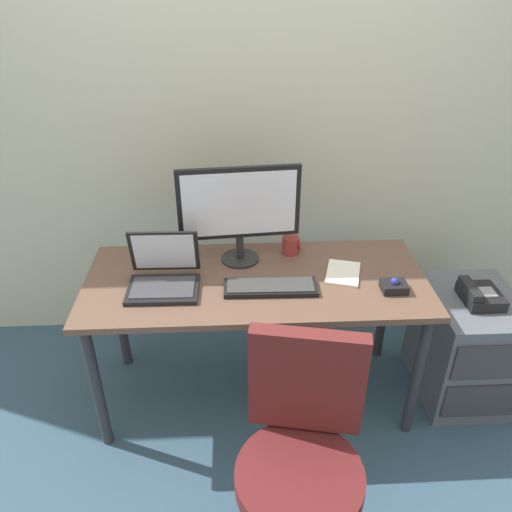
{
  "coord_description": "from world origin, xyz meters",
  "views": [
    {
      "loc": [
        -0.1,
        -1.91,
        1.98
      ],
      "look_at": [
        0.0,
        0.0,
        0.84
      ],
      "focal_mm": 35.08,
      "sensor_mm": 36.0,
      "label": 1
    }
  ],
  "objects": [
    {
      "name": "laptop",
      "position": [
        -0.41,
        -0.03,
        0.78
      ],
      "size": [
        0.31,
        0.27,
        0.24
      ],
      "color": "black",
      "rests_on": "desk"
    },
    {
      "name": "monitor_main",
      "position": [
        -0.07,
        0.17,
        1.0
      ],
      "size": [
        0.56,
        0.18,
        0.47
      ],
      "color": "#262628",
      "rests_on": "desk"
    },
    {
      "name": "trackball_mouse",
      "position": [
        0.6,
        -0.13,
        0.75
      ],
      "size": [
        0.11,
        0.09,
        0.07
      ],
      "color": "black",
      "rests_on": "desk"
    },
    {
      "name": "desk_phone",
      "position": [
        1.06,
        -0.03,
        0.62
      ],
      "size": [
        0.17,
        0.2,
        0.09
      ],
      "color": "black",
      "rests_on": "file_cabinet"
    },
    {
      "name": "keyboard",
      "position": [
        0.06,
        -0.09,
        0.74
      ],
      "size": [
        0.41,
        0.14,
        0.03
      ],
      "color": "black",
      "rests_on": "desk"
    },
    {
      "name": "file_cabinet",
      "position": [
        1.07,
        -0.01,
        0.29
      ],
      "size": [
        0.42,
        0.53,
        0.58
      ],
      "color": "#575E66",
      "rests_on": "ground"
    },
    {
      "name": "back_wall",
      "position": [
        0.0,
        0.68,
        1.4
      ],
      "size": [
        6.0,
        0.1,
        2.8
      ],
      "primitive_type": "cube",
      "color": "beige",
      "rests_on": "ground"
    },
    {
      "name": "coffee_mug",
      "position": [
        0.18,
        0.22,
        0.77
      ],
      "size": [
        0.09,
        0.08,
        0.09
      ],
      "color": "maroon",
      "rests_on": "desk"
    },
    {
      "name": "office_chair",
      "position": [
        0.12,
        -0.79,
        0.43
      ],
      "size": [
        0.52,
        0.52,
        0.94
      ],
      "color": "black",
      "rests_on": "ground"
    },
    {
      "name": "paper_notepad",
      "position": [
        0.4,
        0.02,
        0.73
      ],
      "size": [
        0.2,
        0.24,
        0.01
      ],
      "primitive_type": "cube",
      "rotation": [
        0.0,
        0.0,
        -0.28
      ],
      "color": "white",
      "rests_on": "desk"
    },
    {
      "name": "desk",
      "position": [
        0.0,
        0.0,
        0.64
      ],
      "size": [
        1.56,
        0.66,
        0.72
      ],
      "color": "brown",
      "rests_on": "ground"
    },
    {
      "name": "ground_plane",
      "position": [
        0.0,
        0.0,
        0.0
      ],
      "size": [
        8.0,
        8.0,
        0.0
      ],
      "primitive_type": "plane",
      "color": "#345065"
    }
  ]
}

